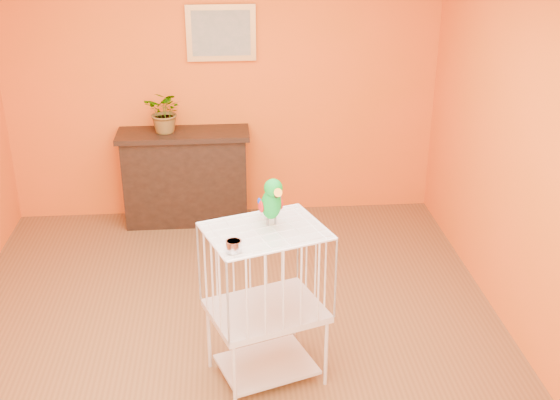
{
  "coord_description": "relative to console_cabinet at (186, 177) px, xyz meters",
  "views": [
    {
      "loc": [
        0.01,
        -4.11,
        2.92
      ],
      "look_at": [
        0.32,
        -0.27,
        1.21
      ],
      "focal_mm": 45.0,
      "sensor_mm": 36.0,
      "label": 1
    }
  ],
  "objects": [
    {
      "name": "ground",
      "position": [
        0.38,
        -2.04,
        -0.45
      ],
      "size": [
        4.5,
        4.5,
        0.0
      ],
      "primitive_type": "plane",
      "color": "brown",
      "rests_on": "ground"
    },
    {
      "name": "room_shell",
      "position": [
        0.38,
        -2.04,
        1.14
      ],
      "size": [
        4.5,
        4.5,
        4.5
      ],
      "color": "#EB5816",
      "rests_on": "ground"
    },
    {
      "name": "console_cabinet",
      "position": [
        0.0,
        0.0,
        0.0
      ],
      "size": [
        1.2,
        0.43,
        0.89
      ],
      "color": "black",
      "rests_on": "ground"
    },
    {
      "name": "potted_plant",
      "position": [
        -0.14,
        -0.05,
        0.6
      ],
      "size": [
        0.47,
        0.49,
        0.31
      ],
      "primitive_type": "imported",
      "rotation": [
        0.0,
        0.0,
        -0.37
      ],
      "color": "#26722D",
      "rests_on": "console_cabinet"
    },
    {
      "name": "framed_picture",
      "position": [
        0.38,
        0.18,
        1.3
      ],
      "size": [
        0.62,
        0.04,
        0.5
      ],
      "color": "#BE8843",
      "rests_on": "room_shell"
    },
    {
      "name": "birdcage",
      "position": [
        0.61,
        -2.41,
        0.1
      ],
      "size": [
        0.82,
        0.73,
        1.06
      ],
      "rotation": [
        0.0,
        0.0,
        0.34
      ],
      "color": "beige",
      "rests_on": "ground"
    },
    {
      "name": "feed_cup",
      "position": [
        0.41,
        -2.67,
        0.65
      ],
      "size": [
        0.09,
        0.09,
        0.06
      ],
      "primitive_type": "cylinder",
      "color": "silver",
      "rests_on": "birdcage"
    },
    {
      "name": "parrot",
      "position": [
        0.65,
        -2.34,
        0.77
      ],
      "size": [
        0.17,
        0.28,
        0.31
      ],
      "rotation": [
        0.0,
        0.0,
        0.3
      ],
      "color": "#59544C",
      "rests_on": "birdcage"
    }
  ]
}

